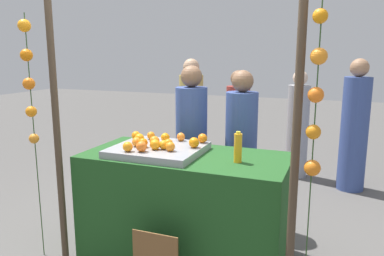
% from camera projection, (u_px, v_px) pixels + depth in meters
% --- Properties ---
extents(ground_plane, '(24.00, 24.00, 0.00)m').
position_uv_depth(ground_plane, '(186.00, 253.00, 3.39)').
color(ground_plane, '#565451').
extents(stall_counter, '(1.72, 0.83, 0.91)m').
position_uv_depth(stall_counter, '(186.00, 205.00, 3.30)').
color(stall_counter, '#1E4C1E').
rests_on(stall_counter, ground_plane).
extents(orange_tray, '(0.74, 0.66, 0.06)m').
position_uv_depth(orange_tray, '(158.00, 150.00, 3.25)').
color(orange_tray, gray).
rests_on(orange_tray, stall_counter).
extents(orange_0, '(0.08, 0.08, 0.08)m').
position_uv_depth(orange_0, '(137.00, 142.00, 3.23)').
color(orange_0, orange).
rests_on(orange_0, orange_tray).
extents(orange_1, '(0.08, 0.08, 0.08)m').
position_uv_depth(orange_1, '(128.00, 147.00, 3.06)').
color(orange_1, orange).
rests_on(orange_1, orange_tray).
extents(orange_2, '(0.08, 0.08, 0.08)m').
position_uv_depth(orange_2, '(203.00, 138.00, 3.36)').
color(orange_2, orange).
rests_on(orange_2, orange_tray).
extents(orange_3, '(0.08, 0.08, 0.08)m').
position_uv_depth(orange_3, '(143.00, 143.00, 3.20)').
color(orange_3, orange).
rests_on(orange_3, orange_tray).
extents(orange_4, '(0.09, 0.09, 0.09)m').
position_uv_depth(orange_4, '(142.00, 146.00, 3.05)').
color(orange_4, orange).
rests_on(orange_4, orange_tray).
extents(orange_5, '(0.08, 0.08, 0.08)m').
position_uv_depth(orange_5, '(164.00, 145.00, 3.13)').
color(orange_5, orange).
rests_on(orange_5, orange_tray).
extents(orange_6, '(0.08, 0.08, 0.08)m').
position_uv_depth(orange_6, '(136.00, 136.00, 3.47)').
color(orange_6, orange).
rests_on(orange_6, orange_tray).
extents(orange_7, '(0.09, 0.09, 0.09)m').
position_uv_depth(orange_7, '(155.00, 141.00, 3.24)').
color(orange_7, orange).
rests_on(orange_7, orange_tray).
extents(orange_8, '(0.09, 0.09, 0.09)m').
position_uv_depth(orange_8, '(194.00, 143.00, 3.19)').
color(orange_8, orange).
rests_on(orange_8, orange_tray).
extents(orange_9, '(0.08, 0.08, 0.08)m').
position_uv_depth(orange_9, '(181.00, 137.00, 3.43)').
color(orange_9, orange).
rests_on(orange_9, orange_tray).
extents(orange_10, '(0.08, 0.08, 0.08)m').
position_uv_depth(orange_10, '(165.00, 137.00, 3.40)').
color(orange_10, orange).
rests_on(orange_10, orange_tray).
extents(orange_11, '(0.07, 0.07, 0.07)m').
position_uv_depth(orange_11, '(151.00, 136.00, 3.49)').
color(orange_11, orange).
rests_on(orange_11, orange_tray).
extents(orange_12, '(0.09, 0.09, 0.09)m').
position_uv_depth(orange_12, '(155.00, 145.00, 3.12)').
color(orange_12, orange).
rests_on(orange_12, orange_tray).
extents(orange_13, '(0.07, 0.07, 0.07)m').
position_uv_depth(orange_13, '(168.00, 143.00, 3.19)').
color(orange_13, orange).
rests_on(orange_13, orange_tray).
extents(orange_14, '(0.08, 0.08, 0.08)m').
position_uv_depth(orange_14, '(139.00, 138.00, 3.36)').
color(orange_14, orange).
rests_on(orange_14, orange_tray).
extents(orange_15, '(0.08, 0.08, 0.08)m').
position_uv_depth(orange_15, '(170.00, 147.00, 3.07)').
color(orange_15, orange).
rests_on(orange_15, orange_tray).
extents(juice_bottle, '(0.06, 0.06, 0.25)m').
position_uv_depth(juice_bottle, '(238.00, 148.00, 2.96)').
color(juice_bottle, orange).
rests_on(juice_bottle, stall_counter).
extents(vendor_left, '(0.33, 0.33, 1.62)m').
position_uv_depth(vendor_left, '(191.00, 149.00, 3.99)').
color(vendor_left, '#384C8C').
rests_on(vendor_left, ground_plane).
extents(vendor_right, '(0.32, 0.32, 1.59)m').
position_uv_depth(vendor_right, '(241.00, 155.00, 3.84)').
color(vendor_right, '#384C8C').
rests_on(vendor_right, ground_plane).
extents(crowd_person_0, '(0.34, 0.34, 1.68)m').
position_uv_depth(crowd_person_0, '(354.00, 130.00, 4.83)').
color(crowd_person_0, '#384C8C').
rests_on(crowd_person_0, ground_plane).
extents(crowd_person_1, '(0.33, 0.33, 1.67)m').
position_uv_depth(crowd_person_1, '(191.00, 122.00, 5.40)').
color(crowd_person_1, tan).
rests_on(crowd_person_1, ground_plane).
extents(crowd_person_2, '(0.30, 0.30, 1.51)m').
position_uv_depth(crowd_person_2, '(297.00, 128.00, 5.37)').
color(crowd_person_2, '#99999E').
rests_on(crowd_person_2, ground_plane).
extents(crowd_person_3, '(0.31, 0.31, 1.53)m').
position_uv_depth(crowd_person_3, '(237.00, 132.00, 5.04)').
color(crowd_person_3, maroon).
rests_on(crowd_person_3, ground_plane).
extents(canopy_post_left, '(0.06, 0.06, 2.28)m').
position_uv_depth(canopy_post_left, '(57.00, 129.00, 3.09)').
color(canopy_post_left, '#473828').
rests_on(canopy_post_left, ground_plane).
extents(canopy_post_right, '(0.06, 0.06, 2.28)m').
position_uv_depth(canopy_post_right, '(295.00, 151.00, 2.41)').
color(canopy_post_right, '#473828').
rests_on(canopy_post_right, ground_plane).
extents(garland_strand_left, '(0.11, 0.10, 2.06)m').
position_uv_depth(garland_strand_left, '(29.00, 78.00, 3.05)').
color(garland_strand_left, '#2D4C23').
rests_on(garland_strand_left, ground_plane).
extents(garland_strand_right, '(0.11, 0.11, 2.06)m').
position_uv_depth(garland_strand_right, '(316.00, 101.00, 2.28)').
color(garland_strand_right, '#2D4C23').
rests_on(garland_strand_right, ground_plane).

